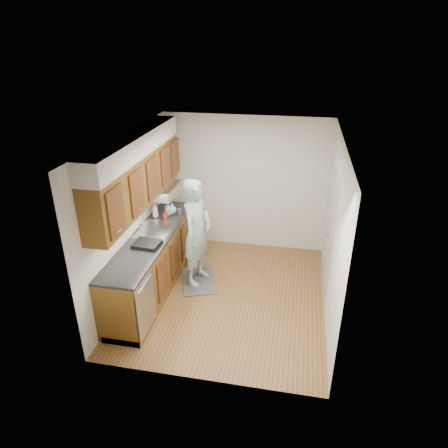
% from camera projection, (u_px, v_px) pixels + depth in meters
% --- Properties ---
extents(floor, '(3.50, 3.50, 0.00)m').
position_uv_depth(floor, '(227.00, 295.00, 6.34)').
color(floor, brown).
rests_on(floor, ground).
extents(ceiling, '(3.50, 3.50, 0.00)m').
position_uv_depth(ceiling, '(228.00, 138.00, 5.26)').
color(ceiling, white).
rests_on(ceiling, wall_left).
extents(wall_left, '(0.02, 3.50, 2.50)m').
position_uv_depth(wall_left, '(131.00, 216.00, 6.06)').
color(wall_left, silver).
rests_on(wall_left, floor).
extents(wall_right, '(0.02, 3.50, 2.50)m').
position_uv_depth(wall_right, '(334.00, 233.00, 5.54)').
color(wall_right, silver).
rests_on(wall_right, floor).
extents(wall_back, '(3.00, 0.02, 2.50)m').
position_uv_depth(wall_back, '(245.00, 184.00, 7.35)').
color(wall_back, silver).
rests_on(wall_back, floor).
extents(counter, '(0.64, 2.80, 1.30)m').
position_uv_depth(counter, '(153.00, 261.00, 6.33)').
color(counter, brown).
rests_on(counter, floor).
extents(upper_cabinets, '(0.47, 2.80, 1.21)m').
position_uv_depth(upper_cabinets, '(138.00, 171.00, 5.77)').
color(upper_cabinets, brown).
rests_on(upper_cabinets, wall_left).
extents(closet_door, '(0.02, 1.22, 2.05)m').
position_uv_depth(closet_door, '(330.00, 237.00, 5.91)').
color(closet_door, beige).
rests_on(closet_door, wall_right).
extents(floor_mat, '(0.78, 1.01, 0.02)m').
position_uv_depth(floor_mat, '(198.00, 280.00, 6.70)').
color(floor_mat, '#565658').
rests_on(floor_mat, floor).
extents(person, '(0.62, 0.80, 2.01)m').
position_uv_depth(person, '(197.00, 226.00, 6.27)').
color(person, '#9BBBBD').
rests_on(person, floor_mat).
extents(soap_bottle_a, '(0.12, 0.12, 0.26)m').
position_uv_depth(soap_bottle_a, '(155.00, 210.00, 6.72)').
color(soap_bottle_a, white).
rests_on(soap_bottle_a, counter).
extents(soap_bottle_b, '(0.13, 0.13, 0.21)m').
position_uv_depth(soap_bottle_b, '(168.00, 208.00, 6.84)').
color(soap_bottle_b, white).
rests_on(soap_bottle_b, counter).
extents(soap_bottle_c, '(0.19, 0.19, 0.19)m').
position_uv_depth(soap_bottle_c, '(172.00, 208.00, 6.87)').
color(soap_bottle_c, white).
rests_on(soap_bottle_c, counter).
extents(soda_can, '(0.08, 0.08, 0.13)m').
position_uv_depth(soda_can, '(166.00, 216.00, 6.64)').
color(soda_can, '#AC331D').
rests_on(soda_can, counter).
extents(steel_can, '(0.08, 0.08, 0.12)m').
position_uv_depth(steel_can, '(180.00, 212.00, 6.82)').
color(steel_can, '#A5A5AA').
rests_on(steel_can, counter).
extents(dish_rack, '(0.39, 0.34, 0.06)m').
position_uv_depth(dish_rack, '(147.00, 244.00, 5.83)').
color(dish_rack, black).
rests_on(dish_rack, counter).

